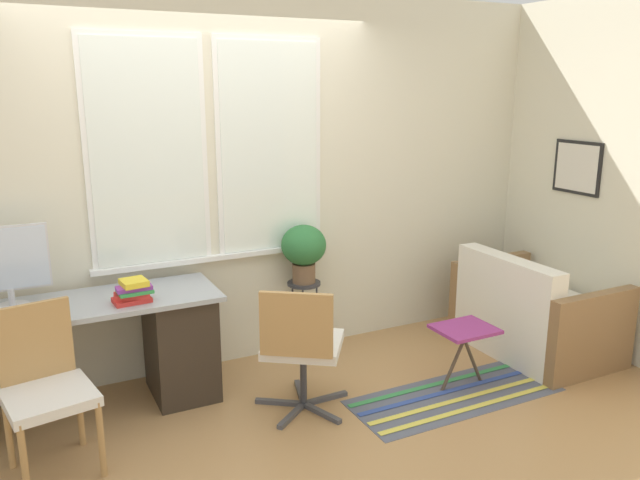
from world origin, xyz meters
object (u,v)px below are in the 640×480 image
object	(u,v)px
plant_stand	(304,291)
office_chair_swivel	(301,345)
book_stack	(133,292)
couch_loveseat	(532,317)
mouse	(61,312)
monitor	(7,264)
folding_stool	(465,333)
desk_chair_wooden	(46,385)
keyboard	(8,321)
potted_plant	(304,248)

from	to	relation	value
plant_stand	office_chair_swivel	bearing A→B (deg)	-116.27
book_stack	couch_loveseat	bearing A→B (deg)	-7.88
book_stack	couch_loveseat	world-z (taller)	book_stack
mouse	book_stack	world-z (taller)	book_stack
monitor	folding_stool	bearing A→B (deg)	-17.65
mouse	desk_chair_wooden	bearing A→B (deg)	-110.28
folding_stool	book_stack	bearing A→B (deg)	162.86
monitor	keyboard	distance (m)	0.37
book_stack	potted_plant	world-z (taller)	potted_plant
keyboard	book_stack	size ratio (longest dim) A/B	1.74
monitor	folding_stool	size ratio (longest dim) A/B	1.14
keyboard	mouse	world-z (taller)	mouse
office_chair_swivel	plant_stand	size ratio (longest dim) A/B	1.47
monitor	book_stack	xyz separation A→B (m)	(0.67, -0.23, -0.20)
folding_stool	potted_plant	bearing A→B (deg)	127.75
potted_plant	couch_loveseat	bearing A→B (deg)	-24.67
book_stack	desk_chair_wooden	distance (m)	0.74
desk_chair_wooden	mouse	bearing A→B (deg)	59.50
book_stack	keyboard	bearing A→B (deg)	-177.41
keyboard	desk_chair_wooden	size ratio (longest dim) A/B	0.46
plant_stand	potted_plant	world-z (taller)	potted_plant
desk_chair_wooden	potted_plant	xyz separation A→B (m)	(1.86, 0.72, 0.37)
office_chair_swivel	keyboard	bearing A→B (deg)	19.68
desk_chair_wooden	keyboard	bearing A→B (deg)	102.42
monitor	potted_plant	distance (m)	1.99
desk_chair_wooden	folding_stool	world-z (taller)	desk_chair_wooden
book_stack	office_chair_swivel	world-z (taller)	book_stack
book_stack	plant_stand	world-z (taller)	book_stack
book_stack	couch_loveseat	xyz separation A→B (m)	(2.93, -0.41, -0.53)
book_stack	potted_plant	size ratio (longest dim) A/B	0.54
keyboard	office_chair_swivel	bearing A→B (deg)	-15.01
mouse	book_stack	distance (m)	0.42
monitor	plant_stand	world-z (taller)	monitor
mouse	plant_stand	xyz separation A→B (m)	(1.73, 0.37, -0.25)
monitor	potted_plant	world-z (taller)	monitor
keyboard	office_chair_swivel	distance (m)	1.69
potted_plant	keyboard	bearing A→B (deg)	-169.58
mouse	potted_plant	xyz separation A→B (m)	(1.73, 0.37, 0.09)
couch_loveseat	potted_plant	distance (m)	1.87
keyboard	monitor	bearing A→B (deg)	84.33
potted_plant	book_stack	bearing A→B (deg)	-165.58
folding_stool	keyboard	bearing A→B (deg)	167.62
monitor	folding_stool	xyz separation A→B (m)	(2.73, -0.87, -0.62)
monitor	keyboard	xyz separation A→B (m)	(-0.03, -0.26, -0.26)
keyboard	potted_plant	world-z (taller)	potted_plant
mouse	potted_plant	bearing A→B (deg)	12.03
monitor	mouse	world-z (taller)	monitor
desk_chair_wooden	couch_loveseat	bearing A→B (deg)	-10.64
keyboard	plant_stand	size ratio (longest dim) A/B	0.71
monitor	couch_loveseat	world-z (taller)	monitor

